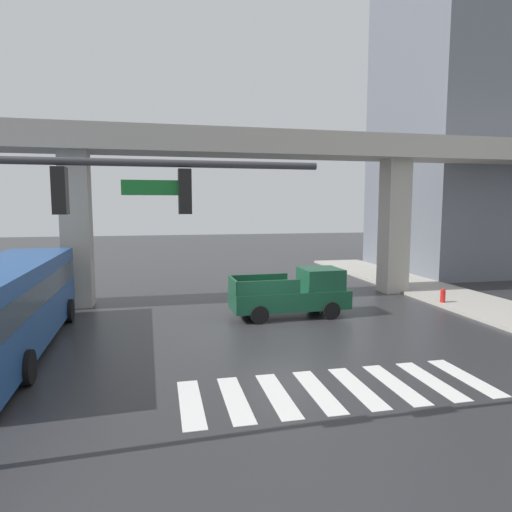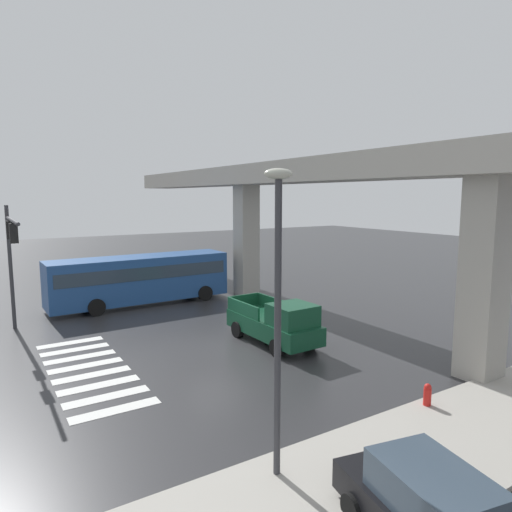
# 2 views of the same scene
# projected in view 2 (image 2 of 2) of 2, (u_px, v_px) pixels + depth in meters

# --- Properties ---
(ground_plane) EXTENTS (120.00, 120.00, 0.00)m
(ground_plane) POSITION_uv_depth(u_px,v_px,m) (216.00, 346.00, 20.21)
(ground_plane) COLOR #2D2D30
(crosswalk_stripes) EXTENTS (8.25, 2.80, 0.01)m
(crosswalk_stripes) POSITION_uv_depth(u_px,v_px,m) (89.00, 370.00, 17.35)
(crosswalk_stripes) COLOR silver
(crosswalk_stripes) RESTS_ON ground
(elevated_overpass) EXTENTS (50.34, 2.59, 8.56)m
(elevated_overpass) POSITION_uv_depth(u_px,v_px,m) (331.00, 181.00, 22.67)
(elevated_overpass) COLOR #ADA89E
(elevated_overpass) RESTS_ON ground
(sidewalk_east) EXTENTS (4.00, 36.00, 0.15)m
(sidewalk_east) POSITION_uv_depth(u_px,v_px,m) (456.00, 438.00, 12.37)
(sidewalk_east) COLOR #ADA89E
(sidewalk_east) RESTS_ON ground
(pickup_truck) EXTENTS (5.14, 2.18, 2.08)m
(pickup_truck) POSITION_uv_depth(u_px,v_px,m) (277.00, 323.00, 20.23)
(pickup_truck) COLOR #14472D
(pickup_truck) RESTS_ON ground
(city_bus) EXTENTS (2.98, 10.85, 2.99)m
(city_bus) POSITION_uv_depth(u_px,v_px,m) (141.00, 277.00, 27.70)
(city_bus) COLOR #234C8C
(city_bus) RESTS_ON ground
(traffic_signal_mast) EXTENTS (6.49, 0.32, 6.20)m
(traffic_signal_mast) POSITION_uv_depth(u_px,v_px,m) (11.00, 245.00, 20.89)
(traffic_signal_mast) COLOR #38383D
(traffic_signal_mast) RESTS_ON ground
(street_lamp_near_corner) EXTENTS (0.44, 0.70, 7.24)m
(street_lamp_near_corner) POSITION_uv_depth(u_px,v_px,m) (278.00, 290.00, 10.10)
(street_lamp_near_corner) COLOR #38383D
(street_lamp_near_corner) RESTS_ON ground
(fire_hydrant) EXTENTS (0.24, 0.24, 0.85)m
(fire_hydrant) POSITION_uv_depth(u_px,v_px,m) (427.00, 396.00, 14.11)
(fire_hydrant) COLOR red
(fire_hydrant) RESTS_ON ground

